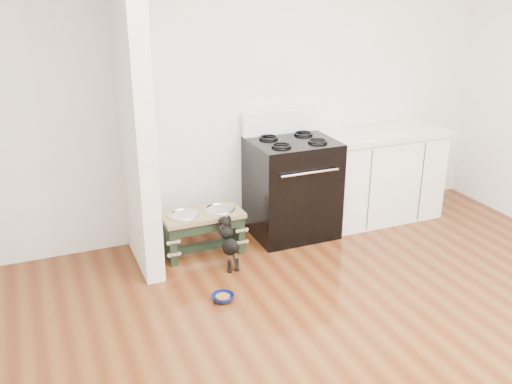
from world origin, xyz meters
name	(u,v)px	position (x,y,z in m)	size (l,w,h in m)	color
ground	(405,373)	(0.00, 0.00, 0.00)	(5.00, 5.00, 0.00)	#4A210D
room_shell	(434,122)	(0.00, 0.00, 1.62)	(5.00, 5.00, 5.00)	silver
partition_wall	(134,109)	(-1.18, 2.10, 1.35)	(0.15, 0.80, 2.70)	silver
oven_range	(292,186)	(0.25, 2.16, 0.48)	(0.76, 0.69, 1.14)	black
cabinet_run	(378,174)	(1.23, 2.18, 0.45)	(1.24, 0.64, 0.91)	white
dog_feeder	(202,224)	(-0.66, 2.08, 0.28)	(0.71, 0.38, 0.40)	black
puppy	(229,241)	(-0.53, 1.75, 0.24)	(0.12, 0.36, 0.43)	black
floor_bowl	(223,298)	(-0.77, 1.24, 0.03)	(0.23, 0.23, 0.05)	#0C1654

